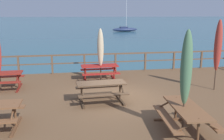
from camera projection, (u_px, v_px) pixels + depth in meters
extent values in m
plane|color=#2D5B6B|center=(115.00, 118.00, 10.52)|extent=(600.00, 600.00, 0.00)
cube|color=brown|center=(115.00, 108.00, 10.42)|extent=(16.61, 9.84, 0.89)
cube|color=brown|center=(100.00, 54.00, 14.68)|extent=(16.31, 0.09, 0.08)
cube|color=brown|center=(100.00, 62.00, 14.78)|extent=(16.31, 0.07, 0.06)
cube|color=brown|center=(18.00, 66.00, 14.04)|extent=(0.10, 0.10, 1.05)
cube|color=brown|center=(52.00, 65.00, 14.34)|extent=(0.10, 0.10, 1.05)
cube|color=brown|center=(84.00, 64.00, 14.64)|extent=(0.10, 0.10, 1.05)
cube|color=brown|center=(115.00, 63.00, 14.95)|extent=(0.10, 0.10, 1.05)
cube|color=brown|center=(145.00, 62.00, 15.25)|extent=(0.10, 0.10, 1.05)
cube|color=brown|center=(174.00, 61.00, 15.55)|extent=(0.10, 0.10, 1.05)
cube|color=brown|center=(201.00, 60.00, 15.85)|extent=(0.10, 0.10, 1.05)
cube|color=brown|center=(16.00, 126.00, 7.68)|extent=(0.11, 1.40, 0.06)
cylinder|color=brown|center=(15.00, 116.00, 7.61)|extent=(0.07, 0.07, 0.74)
cylinder|color=brown|center=(13.00, 112.00, 7.29)|extent=(0.07, 0.63, 0.37)
cylinder|color=brown|center=(17.00, 105.00, 7.83)|extent=(0.07, 0.63, 0.37)
cube|color=maroon|center=(0.00, 73.00, 11.37)|extent=(1.88, 0.80, 0.05)
cube|color=maroon|center=(4.00, 77.00, 11.97)|extent=(1.87, 0.32, 0.04)
cube|color=maroon|center=(19.00, 88.00, 11.67)|extent=(0.11, 1.40, 0.06)
cylinder|color=maroon|center=(19.00, 80.00, 11.60)|extent=(0.07, 0.07, 0.74)
cylinder|color=maroon|center=(17.00, 77.00, 11.28)|extent=(0.07, 0.63, 0.37)
cylinder|color=maroon|center=(19.00, 74.00, 11.82)|extent=(0.07, 0.63, 0.37)
cube|color=brown|center=(186.00, 108.00, 7.23)|extent=(0.92, 2.10, 0.05)
cube|color=brown|center=(205.00, 117.00, 7.35)|extent=(0.44, 2.06, 0.04)
cube|color=brown|center=(167.00, 118.00, 7.25)|extent=(0.44, 2.06, 0.04)
cylinder|color=brown|center=(198.00, 133.00, 6.50)|extent=(0.07, 0.07, 0.74)
cylinder|color=brown|center=(209.00, 125.00, 6.47)|extent=(0.63, 0.11, 0.37)
cylinder|color=brown|center=(188.00, 126.00, 6.42)|extent=(0.63, 0.11, 0.37)
cube|color=brown|center=(175.00, 119.00, 8.21)|extent=(1.40, 0.19, 0.06)
cylinder|color=brown|center=(176.00, 109.00, 8.13)|extent=(0.07, 0.07, 0.74)
cylinder|color=brown|center=(185.00, 102.00, 8.11)|extent=(0.63, 0.11, 0.37)
cylinder|color=brown|center=(168.00, 103.00, 8.06)|extent=(0.63, 0.11, 0.37)
cube|color=maroon|center=(100.00, 66.00, 12.99)|extent=(1.88, 0.80, 0.05)
cube|color=maroon|center=(101.00, 74.00, 12.52)|extent=(1.87, 0.32, 0.04)
cube|color=maroon|center=(98.00, 69.00, 13.59)|extent=(1.87, 0.32, 0.04)
cube|color=maroon|center=(85.00, 80.00, 13.00)|extent=(0.11, 1.40, 0.06)
cylinder|color=maroon|center=(85.00, 73.00, 12.93)|extent=(0.07, 0.07, 0.74)
cylinder|color=maroon|center=(85.00, 70.00, 12.61)|extent=(0.07, 0.63, 0.37)
cylinder|color=maroon|center=(84.00, 68.00, 13.15)|extent=(0.07, 0.63, 0.37)
cube|color=maroon|center=(114.00, 79.00, 13.28)|extent=(0.11, 1.40, 0.06)
cylinder|color=maroon|center=(114.00, 72.00, 13.21)|extent=(0.07, 0.07, 0.74)
cylinder|color=maroon|center=(115.00, 69.00, 12.89)|extent=(0.07, 0.63, 0.37)
cylinder|color=maroon|center=(113.00, 67.00, 13.43)|extent=(0.07, 0.63, 0.37)
cube|color=brown|center=(101.00, 83.00, 9.77)|extent=(1.90, 0.85, 0.05)
cube|color=brown|center=(104.00, 95.00, 9.30)|extent=(1.88, 0.37, 0.04)
cube|color=brown|center=(99.00, 87.00, 10.37)|extent=(1.88, 0.37, 0.04)
cube|color=#432F1F|center=(82.00, 102.00, 9.77)|extent=(0.15, 1.40, 0.06)
cylinder|color=#432F1F|center=(82.00, 94.00, 9.69)|extent=(0.07, 0.07, 0.74)
cylinder|color=#432F1F|center=(82.00, 90.00, 9.38)|extent=(0.09, 0.63, 0.37)
cylinder|color=#432F1F|center=(81.00, 86.00, 9.91)|extent=(0.09, 0.63, 0.37)
cube|color=#432F1F|center=(120.00, 99.00, 10.08)|extent=(0.15, 1.40, 0.06)
cylinder|color=#432F1F|center=(120.00, 91.00, 10.01)|extent=(0.07, 0.07, 0.74)
cylinder|color=#432F1F|center=(122.00, 88.00, 9.70)|extent=(0.09, 0.63, 0.37)
cylinder|color=#432F1F|center=(118.00, 84.00, 10.23)|extent=(0.09, 0.63, 0.37)
cylinder|color=#4C3828|center=(217.00, 57.00, 11.15)|extent=(0.06, 0.06, 2.94)
ellipsoid|color=#A33328|center=(218.00, 45.00, 11.04)|extent=(0.32, 0.32, 2.24)
cylinder|color=maroon|center=(218.00, 49.00, 11.07)|extent=(0.21, 0.21, 0.05)
cone|color=#4C3828|center=(220.00, 21.00, 10.81)|extent=(0.10, 0.10, 0.14)
cylinder|color=#4C3828|center=(185.00, 85.00, 7.12)|extent=(0.06, 0.06, 2.79)
ellipsoid|color=#4C704C|center=(186.00, 68.00, 7.01)|extent=(0.32, 0.32, 2.12)
cylinder|color=#2D432D|center=(186.00, 73.00, 7.04)|extent=(0.21, 0.21, 0.05)
cone|color=#4C3828|center=(189.00, 32.00, 6.80)|extent=(0.10, 0.10, 0.14)
cylinder|color=#4C3828|center=(101.00, 56.00, 12.83)|extent=(0.06, 0.06, 2.49)
ellipsoid|color=#CCB793|center=(100.00, 47.00, 12.74)|extent=(0.32, 0.32, 1.89)
cylinder|color=#7A6E58|center=(101.00, 50.00, 12.77)|extent=(0.21, 0.21, 0.05)
cone|color=#4C3828|center=(100.00, 30.00, 12.55)|extent=(0.10, 0.10, 0.14)
ellipsoid|color=navy|center=(125.00, 30.00, 60.27)|extent=(6.06, 1.89, 0.90)
cube|color=#202949|center=(124.00, 27.00, 60.11)|extent=(1.84, 1.15, 0.36)
cylinder|color=silver|center=(126.00, 13.00, 59.51)|extent=(0.10, 0.10, 7.00)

